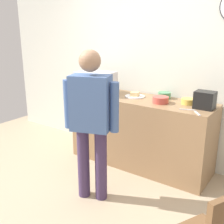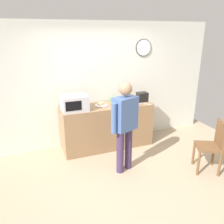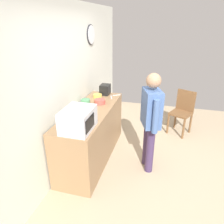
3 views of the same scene
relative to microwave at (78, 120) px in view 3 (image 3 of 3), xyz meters
The scene contains 13 objects.
ground_plane 1.68m from the microwave, 62.33° to the right, with size 6.00×6.00×0.00m, color tan.
back_wall 0.79m from the microwave, 37.47° to the left, with size 5.40×0.13×2.60m.
kitchen_counter 0.93m from the microwave, ahead, with size 1.91×0.62×0.94m, color #93704C.
microwave is the anchor object (origin of this frame).
sandwich_plate 0.60m from the microwave, 10.97° to the left, with size 0.26×0.26×0.06m.
salad_bowl 0.98m from the microwave, 16.31° to the left, with size 0.17×0.17×0.08m, color #4C8E60.
cereal_bowl 1.31m from the microwave, ahead, with size 0.17×0.17×0.07m, color gold.
mixing_bowl 1.00m from the microwave, ahead, with size 0.20×0.20×0.08m, color #C64C42.
toaster 1.52m from the microwave, ahead, with size 0.22×0.18×0.20m, color black.
fork_utensil 1.53m from the microwave, ahead, with size 0.17×0.02×0.01m, color silver.
spoon_utensil 1.38m from the microwave, ahead, with size 0.17×0.02×0.01m, color silver.
person_standing 1.13m from the microwave, 54.17° to the right, with size 0.56×0.36×1.62m.
wooden_chair 2.63m from the microwave, 35.21° to the right, with size 0.54×0.54×0.94m.
Camera 3 is at (-2.94, 0.03, 2.31)m, focal length 33.84 mm.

